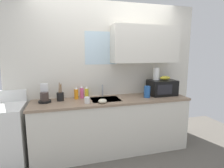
% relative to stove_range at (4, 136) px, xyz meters
% --- Properties ---
extents(kitchen_wall_assembly, '(3.32, 0.42, 2.50)m').
position_rel_stove_range_xyz_m(kitchen_wall_assembly, '(1.76, 0.30, 0.91)').
color(kitchen_wall_assembly, silver).
rests_on(kitchen_wall_assembly, ground).
extents(counter_unit, '(2.55, 0.63, 0.90)m').
position_rel_stove_range_xyz_m(counter_unit, '(1.62, -0.00, -0.00)').
color(counter_unit, silver).
rests_on(counter_unit, ground).
extents(sink_faucet, '(0.03, 0.03, 0.20)m').
position_rel_stove_range_xyz_m(sink_faucet, '(1.52, 0.24, 0.54)').
color(sink_faucet, '#B2B5BA').
rests_on(sink_faucet, counter_unit).
extents(stove_range, '(0.60, 0.60, 1.08)m').
position_rel_stove_range_xyz_m(stove_range, '(0.00, 0.00, 0.00)').
color(stove_range, white).
rests_on(stove_range, ground).
extents(microwave, '(0.46, 0.35, 0.27)m').
position_rel_stove_range_xyz_m(microwave, '(2.56, 0.04, 0.58)').
color(microwave, black).
rests_on(microwave, counter_unit).
extents(banana_bunch, '(0.20, 0.11, 0.07)m').
position_rel_stove_range_xyz_m(banana_bunch, '(2.61, 0.05, 0.75)').
color(banana_bunch, gold).
rests_on(banana_bunch, microwave).
extents(paper_towel_roll, '(0.11, 0.11, 0.22)m').
position_rel_stove_range_xyz_m(paper_towel_roll, '(2.46, 0.10, 0.82)').
color(paper_towel_roll, white).
rests_on(paper_towel_roll, microwave).
extents(coffee_maker, '(0.19, 0.21, 0.28)m').
position_rel_stove_range_xyz_m(coffee_maker, '(0.58, 0.10, 0.55)').
color(coffee_maker, black).
rests_on(coffee_maker, counter_unit).
extents(dish_soap_bottle_yellow, '(0.06, 0.06, 0.20)m').
position_rel_stove_range_xyz_m(dish_soap_bottle_yellow, '(1.24, 0.20, 0.53)').
color(dish_soap_bottle_yellow, yellow).
rests_on(dish_soap_bottle_yellow, counter_unit).
extents(dish_soap_bottle_pink, '(0.06, 0.06, 0.21)m').
position_rel_stove_range_xyz_m(dish_soap_bottle_pink, '(1.16, 0.20, 0.54)').
color(dish_soap_bottle_pink, '#E55999').
rests_on(dish_soap_bottle_pink, counter_unit).
extents(dish_soap_bottle_orange, '(0.07, 0.07, 0.20)m').
position_rel_stove_range_xyz_m(dish_soap_bottle_orange, '(1.06, 0.16, 0.54)').
color(dish_soap_bottle_orange, orange).
rests_on(dish_soap_bottle_orange, counter_unit).
extents(cereal_canister, '(0.10, 0.10, 0.19)m').
position_rel_stove_range_xyz_m(cereal_canister, '(2.22, -0.05, 0.54)').
color(cereal_canister, '#2659A5').
rests_on(cereal_canister, counter_unit).
extents(mug_white, '(0.08, 0.08, 0.09)m').
position_rel_stove_range_xyz_m(mug_white, '(1.20, -0.14, 0.49)').
color(mug_white, white).
rests_on(mug_white, counter_unit).
extents(utensil_crock, '(0.11, 0.11, 0.29)m').
position_rel_stove_range_xyz_m(utensil_crock, '(0.81, 0.12, 0.51)').
color(utensil_crock, black).
rests_on(utensil_crock, counter_unit).
extents(small_bowl, '(0.13, 0.13, 0.06)m').
position_rel_stove_range_xyz_m(small_bowl, '(1.42, -0.20, 0.47)').
color(small_bowl, beige).
rests_on(small_bowl, counter_unit).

